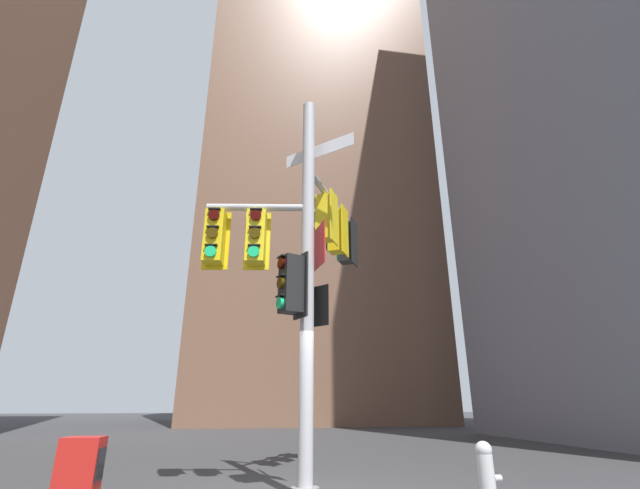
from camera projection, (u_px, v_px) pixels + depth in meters
building_mid_block at (309, 180)px, 40.12m from camera, size 17.21×17.21×41.51m
signal_pole_assembly at (303, 250)px, 8.45m from camera, size 3.46×2.93×7.15m
fire_hydrant at (486, 473)px, 6.04m from camera, size 0.33×0.23×0.85m
newspaper_box at (77, 483)px, 4.98m from camera, size 0.45×0.36×0.98m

